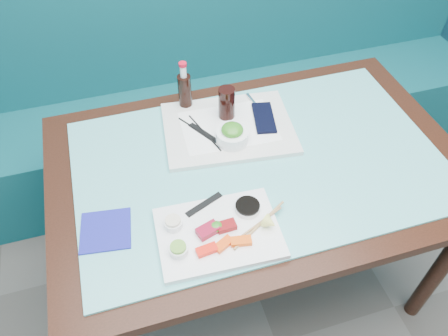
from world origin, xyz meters
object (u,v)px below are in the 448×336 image
object	(u,v)px
blue_napkin	(106,230)
seaweed_bowl	(232,136)
booth_bench	(201,101)
sashimi_plate	(219,233)
serving_tray	(228,128)
dining_table	(258,179)
cola_bottle_body	(185,93)
cola_glass	(227,103)

from	to	relation	value
blue_napkin	seaweed_bowl	bearing A→B (deg)	27.35
booth_bench	sashimi_plate	size ratio (longest dim) A/B	8.54
serving_tray	booth_bench	bearing A→B (deg)	91.85
dining_table	sashimi_plate	size ratio (longest dim) A/B	3.99
sashimi_plate	blue_napkin	world-z (taller)	sashimi_plate
sashimi_plate	cola_bottle_body	xyz separation A→B (m)	(0.04, 0.59, 0.06)
seaweed_bowl	booth_bench	bearing A→B (deg)	85.04
sashimi_plate	serving_tray	distance (m)	0.45
seaweed_bowl	cola_bottle_body	xyz separation A→B (m)	(-0.11, 0.24, 0.03)
dining_table	seaweed_bowl	distance (m)	0.18
booth_bench	cola_bottle_body	distance (m)	0.69
blue_napkin	sashimi_plate	bearing A→B (deg)	-19.06
cola_glass	sashimi_plate	bearing A→B (deg)	-109.63
dining_table	blue_napkin	distance (m)	0.55
booth_bench	cola_bottle_body	world-z (taller)	booth_bench
dining_table	cola_bottle_body	size ratio (longest dim) A/B	9.87
seaweed_bowl	blue_napkin	bearing A→B (deg)	-152.65
serving_tray	seaweed_bowl	bearing A→B (deg)	-91.08
dining_table	cola_glass	world-z (taller)	cola_glass
cola_glass	dining_table	bearing A→B (deg)	-79.34
serving_tray	dining_table	bearing A→B (deg)	-66.67
dining_table	serving_tray	distance (m)	0.21
cola_glass	seaweed_bowl	bearing A→B (deg)	-98.75
dining_table	cola_bottle_body	xyz separation A→B (m)	(-0.17, 0.35, 0.16)
sashimi_plate	cola_glass	world-z (taller)	cola_glass
sashimi_plate	seaweed_bowl	bearing A→B (deg)	69.60
booth_bench	blue_napkin	size ratio (longest dim) A/B	20.63
serving_tray	blue_napkin	xyz separation A→B (m)	(-0.47, -0.31, -0.01)
dining_table	seaweed_bowl	world-z (taller)	seaweed_bowl
serving_tray	blue_napkin	bearing A→B (deg)	-139.88
serving_tray	sashimi_plate	bearing A→B (deg)	-104.27
sashimi_plate	cola_bottle_body	size ratio (longest dim) A/B	2.48
serving_tray	cola_glass	distance (m)	0.09
seaweed_bowl	dining_table	bearing A→B (deg)	-58.25
booth_bench	seaweed_bowl	distance (m)	0.85
seaweed_bowl	blue_napkin	world-z (taller)	seaweed_bowl
sashimi_plate	blue_napkin	xyz separation A→B (m)	(-0.31, 0.11, -0.01)
dining_table	cola_glass	bearing A→B (deg)	100.66
dining_table	serving_tray	bearing A→B (deg)	106.82
cola_bottle_body	sashimi_plate	bearing A→B (deg)	-94.24
booth_bench	blue_napkin	bearing A→B (deg)	-118.38
cola_bottle_body	blue_napkin	world-z (taller)	cola_bottle_body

